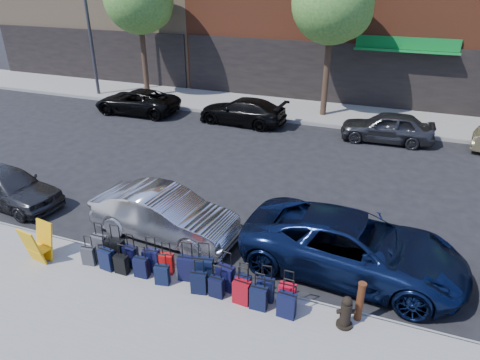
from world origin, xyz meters
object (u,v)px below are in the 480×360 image
at_px(streetlight, 90,14).
at_px(suitcase_front_5, 187,268).
at_px(bollard, 360,301).
at_px(car_near_1, 165,215).
at_px(tree_left, 141,0).
at_px(display_rack, 38,244).
at_px(car_far_2, 387,127).
at_px(car_far_1, 242,111).
at_px(car_near_0, 9,187).
at_px(car_far_0, 137,102).
at_px(tree_center, 335,5).
at_px(fire_hydrant, 346,313).
at_px(car_near_2, 353,246).

height_order(streetlight, suitcase_front_5, streetlight).
bearing_deg(bollard, car_near_1, 164.52).
distance_m(tree_left, display_rack, 16.82).
relative_size(streetlight, car_near_1, 1.89).
distance_m(display_rack, car_far_2, 14.58).
relative_size(streetlight, car_far_1, 1.83).
bearing_deg(car_near_1, car_near_0, 95.40).
xyz_separation_m(car_far_0, car_far_1, (5.82, 0.37, 0.01)).
height_order(car_far_0, car_far_2, car_far_2).
xyz_separation_m(tree_center, bollard, (3.38, -14.17, -4.77)).
bearing_deg(tree_center, car_far_0, -163.40).
distance_m(suitcase_front_5, bollard, 3.99).
bearing_deg(display_rack, car_far_0, 120.85).
bearing_deg(car_far_0, bollard, 46.72).
bearing_deg(car_near_0, car_near_1, -82.79).
height_order(streetlight, car_near_0, streetlight).
bearing_deg(tree_center, tree_left, 180.00).
bearing_deg(display_rack, tree_center, 81.68).
height_order(tree_center, car_far_2, tree_center).
bearing_deg(fire_hydrant, car_near_2, 73.64).
height_order(fire_hydrant, car_far_0, car_far_0).
distance_m(fire_hydrant, car_near_2, 2.11).
relative_size(suitcase_front_5, display_rack, 1.00).
bearing_deg(streetlight, bollard, -38.69).
relative_size(fire_hydrant, bollard, 0.80).
relative_size(bollard, car_far_2, 0.24).
height_order(suitcase_front_5, bollard, suitcase_front_5).
height_order(car_near_1, car_far_2, car_near_1).
distance_m(fire_hydrant, car_far_2, 11.95).
distance_m(car_near_0, car_near_1, 5.60).
bearing_deg(car_near_0, streetlight, 30.87).
xyz_separation_m(car_near_1, car_far_2, (5.30, 10.12, -0.03)).
distance_m(car_near_0, car_far_0, 10.11).
bearing_deg(suitcase_front_5, car_near_1, 123.69).
height_order(display_rack, car_far_1, car_far_1).
bearing_deg(tree_left, car_near_1, -56.55).
bearing_deg(suitcase_front_5, tree_center, 78.21).
xyz_separation_m(tree_left, car_far_1, (6.82, -2.47, -4.78)).
bearing_deg(car_far_2, car_near_0, -49.75).
distance_m(tree_center, car_far_0, 11.01).
height_order(suitcase_front_5, car_far_2, car_far_2).
bearing_deg(display_rack, streetlight, 130.48).
relative_size(car_far_1, car_far_2, 1.11).
bearing_deg(fire_hydrant, tree_center, 81.21).
bearing_deg(tree_left, tree_center, 0.00).
height_order(suitcase_front_5, car_far_1, car_far_1).
xyz_separation_m(tree_left, suitcase_front_5, (9.89, -14.29, -4.95)).
height_order(tree_left, fire_hydrant, tree_left).
bearing_deg(bollard, car_near_0, 172.93).
relative_size(bollard, display_rack, 0.94).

